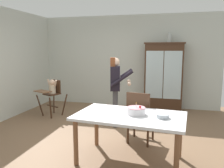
% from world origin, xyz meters
% --- Properties ---
extents(ground_plane, '(6.24, 6.24, 0.00)m').
position_xyz_m(ground_plane, '(0.00, 0.00, 0.00)').
color(ground_plane, brown).
extents(wall_back, '(5.32, 0.06, 2.70)m').
position_xyz_m(wall_back, '(0.00, 2.63, 1.35)').
color(wall_back, silver).
rests_on(wall_back, ground_plane).
extents(china_cabinet, '(1.09, 0.48, 1.89)m').
position_xyz_m(china_cabinet, '(1.08, 2.37, 0.95)').
color(china_cabinet, '#422819').
rests_on(china_cabinet, ground_plane).
extents(ceramic_vase, '(0.13, 0.13, 0.27)m').
position_xyz_m(ceramic_vase, '(1.20, 2.37, 2.01)').
color(ceramic_vase, '#B2B7B2').
rests_on(ceramic_vase, china_cabinet).
extents(high_chair_with_toddler, '(0.76, 0.82, 0.95)m').
position_xyz_m(high_chair_with_toddler, '(-1.67, 1.07, 0.65)').
color(high_chair_with_toddler, '#422819').
rests_on(high_chair_with_toddler, ground_plane).
extents(adult_person, '(0.58, 0.56, 1.53)m').
position_xyz_m(adult_person, '(0.10, 0.70, 0.97)').
color(adult_person, '#47474C').
rests_on(adult_person, ground_plane).
extents(dining_table, '(1.69, 1.08, 0.74)m').
position_xyz_m(dining_table, '(0.68, -0.82, 0.65)').
color(dining_table, silver).
rests_on(dining_table, ground_plane).
extents(birthday_cake, '(0.28, 0.28, 0.19)m').
position_xyz_m(birthday_cake, '(0.77, -0.78, 0.79)').
color(birthday_cake, white).
rests_on(birthday_cake, dining_table).
extents(serving_bowl, '(0.18, 0.18, 0.05)m').
position_xyz_m(serving_bowl, '(1.16, -0.87, 0.77)').
color(serving_bowl, '#B2BCC6').
rests_on(serving_bowl, dining_table).
extents(dining_chair_far_side, '(0.51, 0.51, 0.96)m').
position_xyz_m(dining_chair_far_side, '(0.74, -0.14, 0.56)').
color(dining_chair_far_side, '#422819').
rests_on(dining_chair_far_side, ground_plane).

